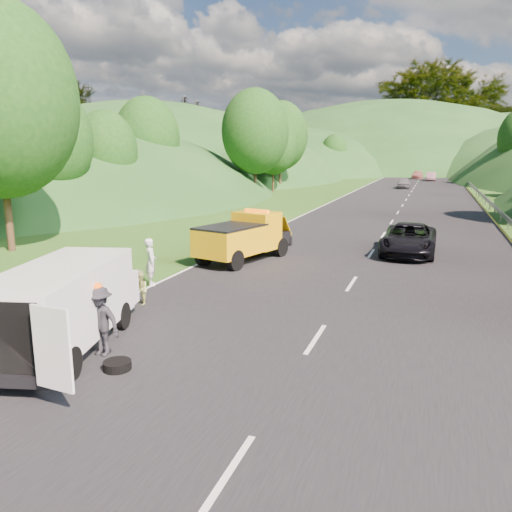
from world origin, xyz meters
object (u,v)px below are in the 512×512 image
at_px(woman, 152,285).
at_px(spare_tire, 118,370).
at_px(white_van, 64,302).
at_px(passing_suv, 408,254).
at_px(tow_truck, 244,237).
at_px(child, 142,305).
at_px(worker, 102,355).
at_px(suitcase, 137,278).

bearing_deg(woman, spare_tire, 170.64).
bearing_deg(white_van, passing_suv, 49.42).
bearing_deg(tow_truck, child, -80.51).
bearing_deg(spare_tire, white_van, 161.84).
height_order(tow_truck, child, tow_truck).
height_order(white_van, worker, white_van).
distance_m(tow_truck, suitcase, 5.92).
relative_size(white_van, suitcase, 11.15).
relative_size(woman, child, 1.67).
height_order(child, suitcase, suitcase).
xyz_separation_m(child, suitcase, (-1.42, 1.98, 0.29)).
bearing_deg(child, passing_suv, 106.22).
relative_size(white_van, spare_tire, 10.28).
xyz_separation_m(suitcase, passing_suv, (9.11, 9.47, -0.29)).
height_order(child, passing_suv, passing_suv).
relative_size(woman, passing_suv, 0.33).
distance_m(white_van, woman, 6.32).
bearing_deg(tow_truck, worker, -71.88).
bearing_deg(spare_tire, passing_suv, 70.89).
xyz_separation_m(white_van, spare_tire, (1.92, -0.63, -1.22)).
distance_m(white_van, spare_tire, 2.36).
distance_m(woman, worker, 6.53).
distance_m(worker, suitcase, 6.45).
distance_m(white_van, child, 4.02).
relative_size(tow_truck, child, 5.31).
relative_size(child, suitcase, 1.79).
bearing_deg(tow_truck, spare_tire, -67.93).
bearing_deg(spare_tire, tow_truck, 96.94).
height_order(tow_truck, suitcase, tow_truck).
bearing_deg(passing_suv, woman, -132.54).
bearing_deg(woman, tow_truck, -52.94).
height_order(suitcase, passing_suv, passing_suv).
xyz_separation_m(woman, suitcase, (-0.43, -0.28, 0.29)).
relative_size(tow_truck, worker, 3.24).
bearing_deg(child, white_van, -35.96).
xyz_separation_m(tow_truck, passing_suv, (6.95, 4.01, -1.10)).
bearing_deg(white_van, worker, -16.44).
xyz_separation_m(woman, spare_tire, (3.16, -6.71, 0.00)).
distance_m(white_van, passing_suv, 17.02).
xyz_separation_m(worker, passing_suv, (6.36, 15.30, 0.00)).
relative_size(suitcase, passing_suv, 0.11).
relative_size(tow_truck, passing_suv, 1.05).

